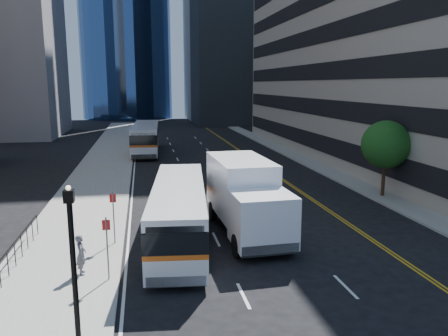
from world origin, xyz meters
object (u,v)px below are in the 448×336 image
at_px(bus_rear, 146,137).
at_px(box_truck, 246,196).
at_px(street_tree, 386,145).
at_px(bus_front, 179,211).
at_px(lamp_post, 73,257).
at_px(pedestrian, 81,255).

relative_size(bus_rear, box_truck, 1.58).
bearing_deg(street_tree, box_truck, -153.72).
bearing_deg(box_truck, bus_rear, 97.47).
bearing_deg(box_truck, street_tree, 24.21).
height_order(street_tree, bus_front, street_tree).
bearing_deg(lamp_post, bus_rear, 86.29).
distance_m(box_truck, pedestrian, 8.66).
bearing_deg(bus_front, pedestrian, -135.31).
bearing_deg(box_truck, bus_front, -171.81).
relative_size(street_tree, box_truck, 0.64).
relative_size(lamp_post, bus_front, 0.40).
bearing_deg(street_tree, pedestrian, -153.27).
height_order(lamp_post, pedestrian, lamp_post).
bearing_deg(pedestrian, lamp_post, -178.32).
relative_size(street_tree, bus_front, 0.45).
distance_m(bus_front, pedestrian, 5.36).
relative_size(bus_front, box_truck, 1.42).
height_order(lamp_post, bus_rear, lamp_post).
distance_m(street_tree, box_truck, 12.21).
bearing_deg(pedestrian, bus_front, -55.51).
bearing_deg(bus_rear, pedestrian, -92.32).
bearing_deg(box_truck, lamp_post, -131.68).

